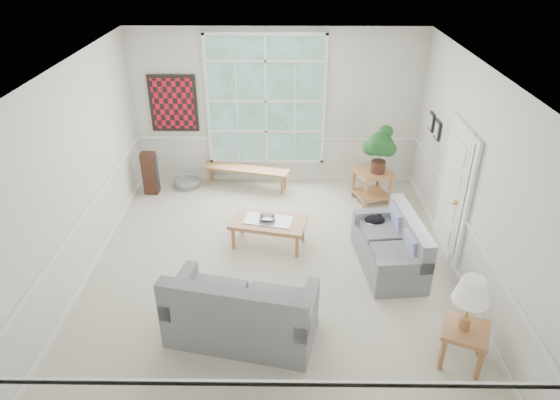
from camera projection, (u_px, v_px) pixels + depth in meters
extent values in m
cube|color=beige|center=(273.00, 267.00, 7.59)|extent=(5.50, 6.00, 0.01)
cube|color=white|center=(272.00, 69.00, 6.13)|extent=(5.50, 6.00, 0.02)
cube|color=silver|center=(276.00, 108.00, 9.48)|extent=(5.50, 0.02, 3.00)
cube|color=silver|center=(264.00, 336.00, 4.23)|extent=(5.50, 0.02, 3.00)
cube|color=silver|center=(74.00, 177.00, 6.89)|extent=(0.02, 6.00, 3.00)
cube|color=silver|center=(473.00, 179.00, 6.83)|extent=(0.02, 6.00, 3.00)
cube|color=white|center=(266.00, 101.00, 9.38)|extent=(2.30, 0.08, 2.40)
cube|color=white|center=(452.00, 188.00, 7.57)|extent=(0.08, 0.90, 2.10)
cube|color=white|center=(466.00, 203.00, 6.97)|extent=(0.08, 0.26, 1.90)
cube|color=maroon|center=(173.00, 104.00, 9.41)|extent=(0.90, 0.06, 1.10)
cube|color=black|center=(437.00, 130.00, 8.34)|extent=(0.04, 0.26, 0.32)
cube|color=black|center=(431.00, 122.00, 8.69)|extent=(0.04, 0.26, 0.32)
cube|color=gray|center=(390.00, 243.00, 7.41)|extent=(0.95, 1.60, 0.83)
cube|color=gray|center=(242.00, 304.00, 6.12)|extent=(1.94, 1.28, 0.97)
cube|color=#A2693D|center=(269.00, 232.00, 8.02)|extent=(1.29, 0.88, 0.44)
imported|color=gray|center=(267.00, 217.00, 7.93)|extent=(0.35, 0.35, 0.08)
cube|color=#A2693D|center=(246.00, 177.00, 9.81)|extent=(1.74, 0.73, 0.40)
cube|color=#A2693D|center=(372.00, 185.00, 9.27)|extent=(0.79, 0.79, 0.62)
cube|color=#A2693D|center=(462.00, 345.00, 5.82)|extent=(0.66, 0.66, 0.52)
cylinder|color=slate|center=(187.00, 183.00, 9.88)|extent=(0.65, 0.65, 0.15)
cube|color=#3B1E15|center=(150.00, 173.00, 9.48)|extent=(0.27, 0.22, 0.83)
ellipsoid|color=black|center=(375.00, 220.00, 7.83)|extent=(0.33, 0.24, 0.15)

